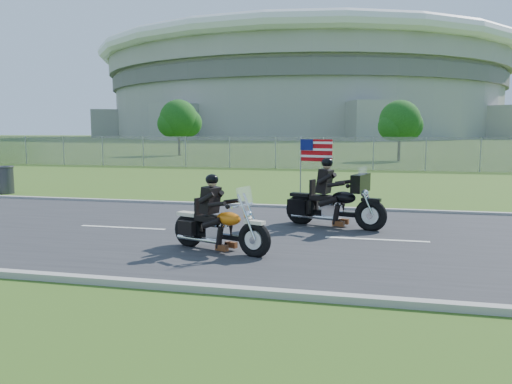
# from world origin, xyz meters

# --- Properties ---
(ground) EXTENTS (420.00, 420.00, 0.00)m
(ground) POSITION_xyz_m (0.00, 0.00, 0.00)
(ground) COLOR #3D591C
(ground) RESTS_ON ground
(road) EXTENTS (120.00, 8.00, 0.04)m
(road) POSITION_xyz_m (0.00, 0.00, 0.02)
(road) COLOR #28282B
(road) RESTS_ON ground
(curb_north) EXTENTS (120.00, 0.18, 0.12)m
(curb_north) POSITION_xyz_m (0.00, 4.05, 0.05)
(curb_north) COLOR #9E9B93
(curb_north) RESTS_ON ground
(curb_south) EXTENTS (120.00, 0.18, 0.12)m
(curb_south) POSITION_xyz_m (0.00, -4.05, 0.05)
(curb_south) COLOR #9E9B93
(curb_south) RESTS_ON ground
(fence) EXTENTS (60.00, 0.03, 2.00)m
(fence) POSITION_xyz_m (-5.00, 20.00, 1.00)
(fence) COLOR gray
(fence) RESTS_ON ground
(stadium) EXTENTS (140.40, 140.40, 29.20)m
(stadium) POSITION_xyz_m (-20.00, 170.00, 15.58)
(stadium) COLOR #A3A099
(stadium) RESTS_ON ground
(tree_fence_near) EXTENTS (3.52, 3.28, 4.75)m
(tree_fence_near) POSITION_xyz_m (6.04, 30.04, 2.97)
(tree_fence_near) COLOR #382316
(tree_fence_near) RESTS_ON ground
(tree_fence_mid) EXTENTS (3.96, 3.69, 5.30)m
(tree_fence_mid) POSITION_xyz_m (-13.95, 34.04, 3.30)
(tree_fence_mid) COLOR #382316
(tree_fence_mid) RESTS_ON ground
(motorcycle_lead) EXTENTS (2.22, 1.07, 1.55)m
(motorcycle_lead) POSITION_xyz_m (0.96, -1.71, 0.49)
(motorcycle_lead) COLOR black
(motorcycle_lead) RESTS_ON ground
(motorcycle_follow) EXTENTS (2.53, 1.18, 2.16)m
(motorcycle_follow) POSITION_xyz_m (2.99, 1.25, 0.59)
(motorcycle_follow) COLOR black
(motorcycle_follow) RESTS_ON ground
(trash_can) EXTENTS (0.66, 0.66, 1.01)m
(trash_can) POSITION_xyz_m (-9.65, 5.33, 0.51)
(trash_can) COLOR #3D3D42
(trash_can) RESTS_ON ground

